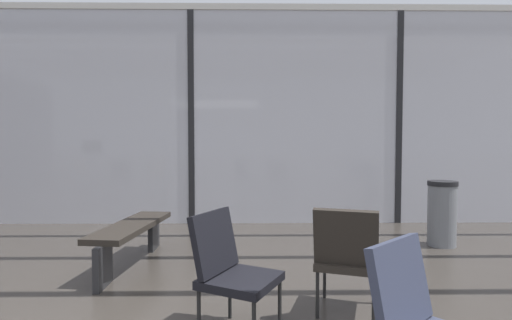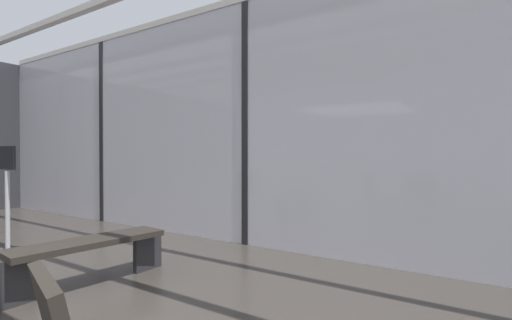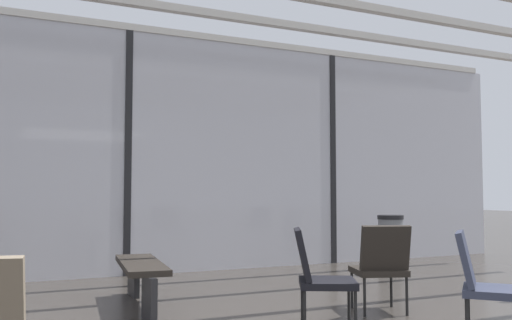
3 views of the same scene
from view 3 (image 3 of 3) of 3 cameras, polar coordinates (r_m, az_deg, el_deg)
name	(u,v)px [view 3 (image 3 of 3)]	position (r m, az deg, el deg)	size (l,w,h in m)	color
glass_curtain_wall	(127,152)	(8.24, -13.12, 0.84)	(14.00, 0.08, 3.57)	silver
window_mullion_1	(127,152)	(8.24, -13.12, 0.84)	(0.10, 0.12, 3.57)	black
window_mullion_2	(332,158)	(9.59, 7.80, 0.19)	(0.10, 0.12, 3.57)	black
parked_airplane	(47,161)	(14.26, -20.71, -0.10)	(13.76, 3.92, 3.92)	#B2BCD6
lounge_chair_0	(483,279)	(4.86, 22.37, -11.28)	(0.71, 0.71, 0.87)	#33384C
lounge_chair_3	(381,263)	(5.67, 12.78, -10.30)	(0.62, 0.65, 0.87)	#28231E
lounge_chair_5	(317,272)	(4.92, 6.33, -11.41)	(0.69, 0.67, 0.87)	black
waiting_bench	(141,272)	(5.96, -11.80, -11.24)	(0.57, 1.69, 0.47)	#28231E
trash_bin	(391,244)	(8.39, 13.74, -8.46)	(0.38, 0.38, 0.86)	slate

